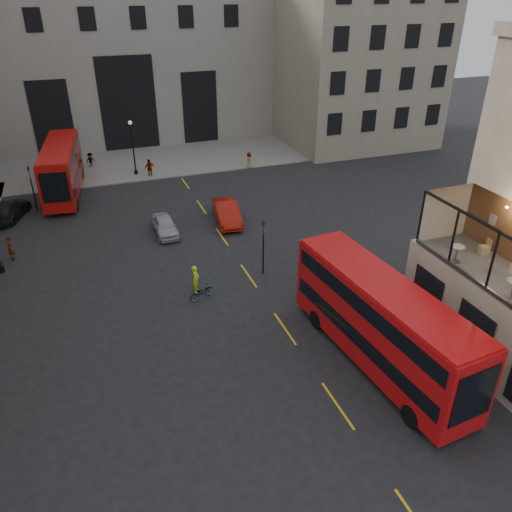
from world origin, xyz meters
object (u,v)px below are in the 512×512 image
object	(u,v)px
cafe_chair_d	(484,250)
traffic_light_far	(31,183)
car_b	(227,213)
bus_near	(381,319)
car_c	(9,210)
pedestrian_a	(40,175)
car_a	(165,226)
traffic_light_near	(263,240)
street_lamp_b	(133,151)
bus_far	(62,167)
bicycle	(202,292)
cyclist	(196,279)
pedestrian_e	(10,249)
pedestrian_b	(91,160)
pedestrian_d	(249,160)
cafe_table_far	(457,251)
pedestrian_c	(150,168)

from	to	relation	value
cafe_chair_d	traffic_light_far	bearing A→B (deg)	131.43
traffic_light_far	car_b	xyz separation A→B (m)	(14.15, -7.60, -1.62)
car_b	bus_near	bearing A→B (deg)	-76.72
car_c	pedestrian_a	world-z (taller)	pedestrian_a
car_a	pedestrian_a	world-z (taller)	pedestrian_a
bus_near	traffic_light_near	bearing A→B (deg)	102.33
street_lamp_b	car_c	xyz separation A→B (m)	(-11.00, -6.84, -1.69)
bus_near	cafe_chair_d	size ratio (longest dim) A/B	13.79
bus_far	pedestrian_a	bearing A→B (deg)	120.42
street_lamp_b	car_a	world-z (taller)	street_lamp_b
car_c	bicycle	bearing A→B (deg)	143.49
street_lamp_b	bicycle	world-z (taller)	street_lamp_b
cyclist	pedestrian_e	world-z (taller)	cyclist
bicycle	pedestrian_a	world-z (taller)	pedestrian_a
traffic_light_near	cafe_chair_d	world-z (taller)	cafe_chair_d
car_b	pedestrian_b	world-z (taller)	car_b
bus_far	pedestrian_a	world-z (taller)	bus_far
car_b	pedestrian_b	xyz separation A→B (m)	(-9.11, 17.42, -0.02)
street_lamp_b	pedestrian_d	xyz separation A→B (m)	(11.13, -1.85, -1.57)
car_c	bicycle	xyz separation A→B (m)	(11.50, -16.66, -0.27)
pedestrian_a	pedestrian_e	world-z (taller)	pedestrian_e
traffic_light_far	bus_far	bearing A→B (deg)	52.74
bicycle	traffic_light_far	bearing A→B (deg)	7.48
bus_far	bicycle	world-z (taller)	bus_far
pedestrian_d	cafe_chair_d	bearing A→B (deg)	175.77
car_c	bus_far	bearing A→B (deg)	-118.85
traffic_light_far	bicycle	xyz separation A→B (m)	(9.50, -17.50, -1.99)
bicycle	pedestrian_d	size ratio (longest dim) A/B	1.01
pedestrian_a	cafe_table_far	bearing A→B (deg)	-36.56
pedestrian_a	pedestrian_b	bearing A→B (deg)	52.88
car_a	cafe_chair_d	bearing A→B (deg)	-53.38
bus_near	bicycle	world-z (taller)	bus_near
bus_far	cafe_table_far	bearing A→B (deg)	-57.73
traffic_light_far	cyclist	distance (m)	19.16
pedestrian_b	cafe_table_far	world-z (taller)	cafe_table_far
car_c	traffic_light_far	bearing A→B (deg)	-138.39
cafe_table_far	pedestrian_c	bearing A→B (deg)	108.64
street_lamp_b	cafe_chair_d	bearing A→B (deg)	-66.93
pedestrian_b	cafe_chair_d	size ratio (longest dim) A/B	1.86
bus_far	cyclist	size ratio (longest dim) A/B	6.35
traffic_light_near	traffic_light_far	bearing A→B (deg)	131.19
bus_near	cafe_table_far	bearing A→B (deg)	7.49
traffic_light_near	bicycle	size ratio (longest dim) A/B	2.28
pedestrian_c	pedestrian_d	distance (m)	9.93
traffic_light_near	bus_near	size ratio (longest dim) A/B	0.33
car_b	bicycle	size ratio (longest dim) A/B	2.93
pedestrian_b	cafe_chair_d	distance (m)	39.36
traffic_light_far	street_lamp_b	distance (m)	10.82
pedestrian_a	pedestrian_e	xyz separation A→B (m)	(-1.67, -15.34, 0.02)
cafe_chair_d	bus_far	bearing A→B (deg)	124.96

